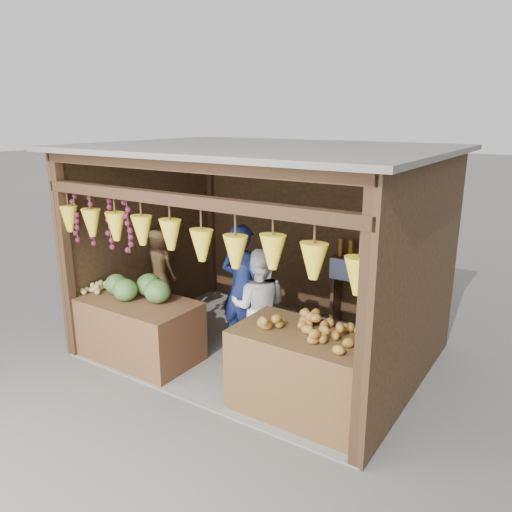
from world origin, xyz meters
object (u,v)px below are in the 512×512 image
(man_standing, at_px, (242,289))
(vendor_seated, at_px, (160,265))
(counter_right, at_px, (309,374))
(counter_left, at_px, (138,329))
(woman_standing, at_px, (259,307))

(man_standing, distance_m, vendor_seated, 1.63)
(counter_right, bearing_deg, counter_left, -178.13)
(woman_standing, bearing_deg, counter_right, 123.23)
(woman_standing, distance_m, vendor_seated, 2.01)
(man_standing, distance_m, woman_standing, 0.41)
(counter_left, bearing_deg, man_standing, 42.71)
(man_standing, relative_size, woman_standing, 1.16)
(woman_standing, xyz_separation_m, vendor_seated, (-1.98, 0.33, 0.13))
(counter_right, distance_m, man_standing, 1.69)
(counter_left, relative_size, woman_standing, 1.07)
(man_standing, bearing_deg, counter_left, 43.62)
(counter_left, distance_m, woman_standing, 1.58)
(counter_right, xyz_separation_m, man_standing, (-1.41, 0.83, 0.41))
(woman_standing, bearing_deg, counter_left, 5.61)
(counter_left, relative_size, counter_right, 1.01)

